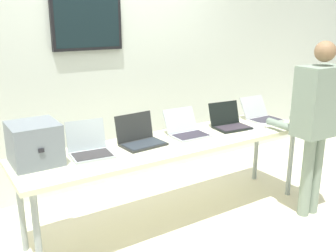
# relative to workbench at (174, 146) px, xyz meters

# --- Properties ---
(ground) EXTENTS (8.00, 8.00, 0.04)m
(ground) POSITION_rel_workbench_xyz_m (0.00, 0.00, -0.76)
(ground) COLOR beige
(back_wall) EXTENTS (8.00, 0.11, 2.65)m
(back_wall) POSITION_rel_workbench_xyz_m (-0.01, 1.13, 0.60)
(back_wall) COLOR silver
(back_wall) RESTS_ON ground
(workbench) EXTENTS (2.86, 0.70, 0.79)m
(workbench) POSITION_rel_workbench_xyz_m (0.00, 0.00, 0.00)
(workbench) COLOR beige
(workbench) RESTS_ON ground
(equipment_box) EXTENTS (0.36, 0.39, 0.32)m
(equipment_box) POSITION_rel_workbench_xyz_m (-1.20, 0.13, 0.21)
(equipment_box) COLOR slate
(equipment_box) RESTS_ON workbench
(laptop_station_0) EXTENTS (0.35, 0.35, 0.26)m
(laptop_station_0) POSITION_rel_workbench_xyz_m (-0.78, 0.08, 0.11)
(laptop_station_0) COLOR #A9B5B9
(laptop_station_0) RESTS_ON workbench
(laptop_station_1) EXTENTS (0.39, 0.32, 0.26)m
(laptop_station_1) POSITION_rel_workbench_xyz_m (-0.31, 0.08, 0.11)
(laptop_station_1) COLOR #252827
(laptop_station_1) RESTS_ON workbench
(laptop_station_2) EXTENTS (0.35, 0.36, 0.23)m
(laptop_station_2) POSITION_rel_workbench_xyz_m (0.19, 0.08, 0.11)
(laptop_station_2) COLOR #ABB3BA
(laptop_station_2) RESTS_ON workbench
(laptop_station_3) EXTENTS (0.38, 0.34, 0.24)m
(laptop_station_3) POSITION_rel_workbench_xyz_m (0.70, 0.05, 0.11)
(laptop_station_3) COLOR black
(laptop_station_3) RESTS_ON workbench
(laptop_station_4) EXTENTS (0.33, 0.37, 0.23)m
(laptop_station_4) POSITION_rel_workbench_xyz_m (1.19, 0.09, 0.11)
(laptop_station_4) COLOR #ABB0B3
(laptop_station_4) RESTS_ON workbench
(person) EXTENTS (0.45, 0.60, 1.68)m
(person) POSITION_rel_workbench_xyz_m (1.17, -0.62, 0.28)
(person) COLOR gray
(person) RESTS_ON ground
(coffee_mug) EXTENTS (0.09, 0.09, 0.08)m
(coffee_mug) POSITION_rel_workbench_xyz_m (0.85, -0.25, 0.10)
(coffee_mug) COLOR white
(coffee_mug) RESTS_ON workbench
(paper_sheet) EXTENTS (0.22, 0.30, 0.00)m
(paper_sheet) POSITION_rel_workbench_xyz_m (0.89, -0.17, 0.06)
(paper_sheet) COLOR white
(paper_sheet) RESTS_ON workbench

